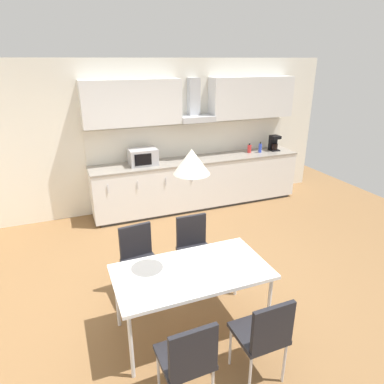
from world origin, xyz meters
The scene contains 15 objects.
ground_plane centered at (0.00, 0.00, -0.01)m, with size 9.31×7.64×0.02m, color brown.
wall_back centered at (0.00, 2.60, 1.33)m, with size 7.45×0.10×2.66m, color silver.
kitchen_counter centered at (1.01, 2.23, 0.47)m, with size 3.94×0.66×0.93m.
backsplash_tile centered at (1.01, 2.53, 1.22)m, with size 3.92×0.02×0.59m, color silver.
upper_wall_cabinets centered at (1.01, 2.38, 1.96)m, with size 3.92×0.40×0.75m.
microwave centered at (-0.03, 2.23, 1.07)m, with size 0.48×0.35×0.28m.
coffee_maker centered at (2.65, 2.26, 1.08)m, with size 0.18×0.19×0.30m.
bottle_blue centered at (2.31, 2.21, 1.02)m, with size 0.06×0.06×0.21m.
bottle_red centered at (2.11, 2.27, 1.01)m, with size 0.08×0.08×0.18m.
dining_table centered at (-0.31, -0.76, 0.68)m, with size 1.51×0.80×0.73m.
chair_far_left centered at (-0.66, 0.02, 0.53)m, with size 0.44×0.44×0.87m.
chair_near_left centered at (-0.64, -1.54, 0.53)m, with size 0.41×0.41×0.87m.
chair_far_right centered at (0.03, 0.02, 0.53)m, with size 0.41×0.41×0.87m.
chair_near_right centered at (0.03, -1.54, 0.53)m, with size 0.41×0.41×0.87m.
pendant_lamp centered at (-0.31, -0.76, 1.83)m, with size 0.32×0.32×0.22m, color silver.
Camera 1 is at (-1.34, -3.38, 2.65)m, focal length 32.00 mm.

